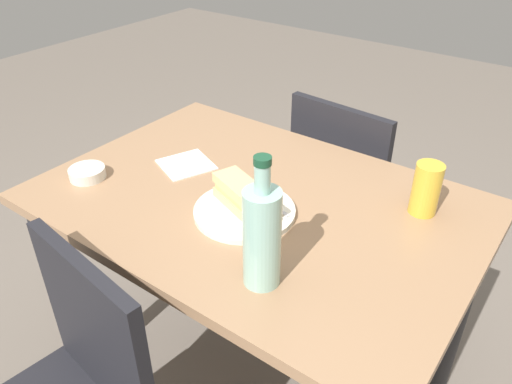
{
  "coord_description": "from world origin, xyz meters",
  "views": [
    {
      "loc": [
        0.65,
        -0.89,
        1.48
      ],
      "look_at": [
        0.0,
        0.0,
        0.78
      ],
      "focal_mm": 35.17,
      "sensor_mm": 36.0,
      "label": 1
    }
  ],
  "objects_px": {
    "plate_near": "(245,211)",
    "beer_glass": "(426,189)",
    "chair_far": "(348,189)",
    "baguette_sandwich_near": "(244,197)",
    "olive_bowl": "(87,173)",
    "water_bottle": "(262,236)",
    "dining_table": "(256,235)",
    "knife_near": "(261,199)"
  },
  "relations": [
    {
      "from": "baguette_sandwich_near",
      "to": "water_bottle",
      "type": "distance_m",
      "value": 0.26
    },
    {
      "from": "dining_table",
      "to": "water_bottle",
      "type": "relative_size",
      "value": 3.84
    },
    {
      "from": "water_bottle",
      "to": "dining_table",
      "type": "bearing_deg",
      "value": 128.45
    },
    {
      "from": "knife_near",
      "to": "beer_glass",
      "type": "distance_m",
      "value": 0.41
    },
    {
      "from": "water_bottle",
      "to": "olive_bowl",
      "type": "bearing_deg",
      "value": 175.37
    },
    {
      "from": "plate_near",
      "to": "baguette_sandwich_near",
      "type": "bearing_deg",
      "value": -90.0
    },
    {
      "from": "baguette_sandwich_near",
      "to": "olive_bowl",
      "type": "xyz_separation_m",
      "value": [
        -0.46,
        -0.12,
        -0.03
      ]
    },
    {
      "from": "chair_far",
      "to": "water_bottle",
      "type": "bearing_deg",
      "value": -76.35
    },
    {
      "from": "knife_near",
      "to": "baguette_sandwich_near",
      "type": "bearing_deg",
      "value": -98.83
    },
    {
      "from": "dining_table",
      "to": "water_bottle",
      "type": "xyz_separation_m",
      "value": [
        0.19,
        -0.25,
        0.24
      ]
    },
    {
      "from": "dining_table",
      "to": "water_bottle",
      "type": "height_order",
      "value": "water_bottle"
    },
    {
      "from": "baguette_sandwich_near",
      "to": "water_bottle",
      "type": "height_order",
      "value": "water_bottle"
    },
    {
      "from": "water_bottle",
      "to": "beer_glass",
      "type": "xyz_separation_m",
      "value": [
        0.18,
        0.44,
        -0.05
      ]
    },
    {
      "from": "knife_near",
      "to": "olive_bowl",
      "type": "relative_size",
      "value": 1.78
    },
    {
      "from": "baguette_sandwich_near",
      "to": "knife_near",
      "type": "bearing_deg",
      "value": 81.17
    },
    {
      "from": "plate_near",
      "to": "baguette_sandwich_near",
      "type": "xyz_separation_m",
      "value": [
        0.0,
        -0.0,
        0.04
      ]
    },
    {
      "from": "plate_near",
      "to": "water_bottle",
      "type": "xyz_separation_m",
      "value": [
        0.18,
        -0.17,
        0.11
      ]
    },
    {
      "from": "baguette_sandwich_near",
      "to": "dining_table",
      "type": "bearing_deg",
      "value": 104.03
    },
    {
      "from": "chair_far",
      "to": "beer_glass",
      "type": "distance_m",
      "value": 0.64
    },
    {
      "from": "baguette_sandwich_near",
      "to": "olive_bowl",
      "type": "bearing_deg",
      "value": -165.38
    },
    {
      "from": "plate_near",
      "to": "beer_glass",
      "type": "relative_size",
      "value": 1.89
    },
    {
      "from": "olive_bowl",
      "to": "beer_glass",
      "type": "bearing_deg",
      "value": 25.69
    },
    {
      "from": "olive_bowl",
      "to": "chair_far",
      "type": "bearing_deg",
      "value": 60.84
    },
    {
      "from": "knife_near",
      "to": "chair_far",
      "type": "bearing_deg",
      "value": 93.25
    },
    {
      "from": "knife_near",
      "to": "beer_glass",
      "type": "bearing_deg",
      "value": 31.98
    },
    {
      "from": "dining_table",
      "to": "plate_near",
      "type": "height_order",
      "value": "plate_near"
    },
    {
      "from": "water_bottle",
      "to": "beer_glass",
      "type": "height_order",
      "value": "water_bottle"
    },
    {
      "from": "plate_near",
      "to": "olive_bowl",
      "type": "xyz_separation_m",
      "value": [
        -0.46,
        -0.12,
        0.01
      ]
    },
    {
      "from": "knife_near",
      "to": "water_bottle",
      "type": "distance_m",
      "value": 0.3
    },
    {
      "from": "water_bottle",
      "to": "knife_near",
      "type": "bearing_deg",
      "value": 126.32
    },
    {
      "from": "chair_far",
      "to": "beer_glass",
      "type": "height_order",
      "value": "beer_glass"
    },
    {
      "from": "chair_far",
      "to": "baguette_sandwich_near",
      "type": "height_order",
      "value": "chair_far"
    },
    {
      "from": "dining_table",
      "to": "chair_far",
      "type": "relative_size",
      "value": 1.34
    },
    {
      "from": "chair_far",
      "to": "dining_table",
      "type": "bearing_deg",
      "value": -89.29
    },
    {
      "from": "dining_table",
      "to": "plate_near",
      "type": "bearing_deg",
      "value": -75.97
    },
    {
      "from": "dining_table",
      "to": "knife_near",
      "type": "relative_size",
      "value": 6.35
    },
    {
      "from": "knife_near",
      "to": "olive_bowl",
      "type": "distance_m",
      "value": 0.5
    },
    {
      "from": "chair_far",
      "to": "baguette_sandwich_near",
      "type": "bearing_deg",
      "value": -87.78
    },
    {
      "from": "dining_table",
      "to": "chair_far",
      "type": "bearing_deg",
      "value": 90.71
    },
    {
      "from": "chair_far",
      "to": "baguette_sandwich_near",
      "type": "xyz_separation_m",
      "value": [
        0.03,
        -0.66,
        0.32
      ]
    },
    {
      "from": "plate_near",
      "to": "baguette_sandwich_near",
      "type": "relative_size",
      "value": 1.23
    },
    {
      "from": "water_bottle",
      "to": "olive_bowl",
      "type": "height_order",
      "value": "water_bottle"
    }
  ]
}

